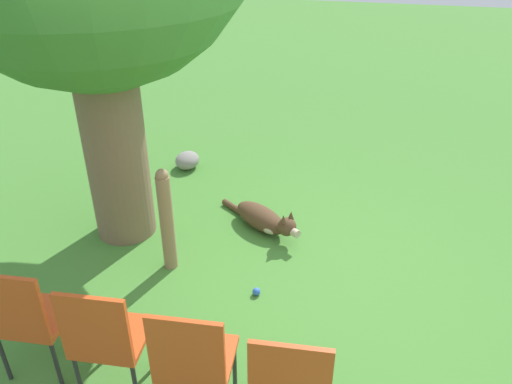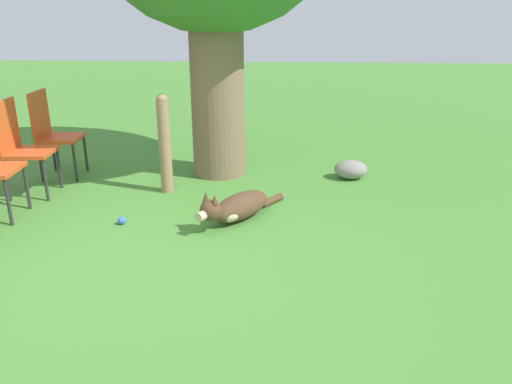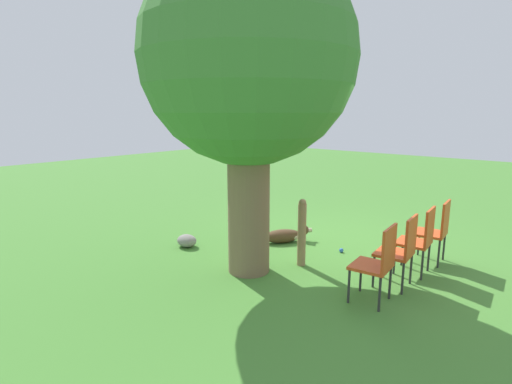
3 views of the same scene
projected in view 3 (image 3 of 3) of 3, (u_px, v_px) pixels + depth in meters
ground_plane at (321, 246)px, 6.64m from camera, size 30.00×30.00×0.00m
oak_tree at (248, 61)px, 5.05m from camera, size 2.77×2.77×4.26m
dog at (286, 235)px, 6.81m from camera, size 0.71×0.96×0.34m
fence_post at (302, 232)px, 5.72m from camera, size 0.12×0.12×0.98m
red_chair_0 at (437, 228)px, 5.81m from camera, size 0.46×0.48×0.94m
red_chair_1 at (420, 237)px, 5.40m from camera, size 0.46×0.48×0.94m
red_chair_2 at (401, 248)px, 4.98m from camera, size 0.46×0.48×0.94m
red_chair_3 at (379, 260)px, 4.57m from camera, size 0.46×0.48×0.94m
tennis_ball at (341, 250)px, 6.33m from camera, size 0.07×0.07×0.07m
garden_rock at (187, 241)px, 6.58m from camera, size 0.35×0.28×0.20m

